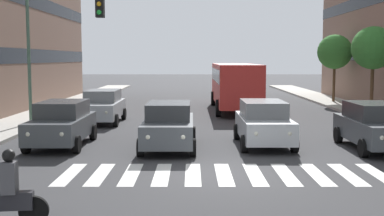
% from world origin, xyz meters
% --- Properties ---
extents(ground_plane, '(180.00, 180.00, 0.00)m').
position_xyz_m(ground_plane, '(0.00, 0.00, 0.00)').
color(ground_plane, '#38383A').
extents(crosswalk_markings, '(9.45, 2.80, 0.01)m').
position_xyz_m(crosswalk_markings, '(0.00, 0.00, 0.00)').
color(crosswalk_markings, silver).
rests_on(crosswalk_markings, ground_plane).
extents(car_0, '(2.02, 4.44, 1.72)m').
position_xyz_m(car_0, '(-5.81, -3.94, 0.89)').
color(car_0, '#474C51').
rests_on(car_0, ground_plane).
extents(car_1, '(2.02, 4.44, 1.72)m').
position_xyz_m(car_1, '(-1.84, -4.79, 0.89)').
color(car_1, '#B2B7BC').
rests_on(car_1, ground_plane).
extents(car_2, '(2.02, 4.44, 1.72)m').
position_xyz_m(car_2, '(1.80, -4.06, 0.89)').
color(car_2, '#474C51').
rests_on(car_2, ground_plane).
extents(car_3, '(2.02, 4.44, 1.72)m').
position_xyz_m(car_3, '(5.93, -4.66, 0.89)').
color(car_3, '#474C51').
rests_on(car_3, ground_plane).
extents(car_row2_0, '(2.02, 4.44, 1.72)m').
position_xyz_m(car_row2_0, '(5.59, -11.42, 0.89)').
color(car_row2_0, '#B2B7BC').
rests_on(car_row2_0, ground_plane).
extents(bus_behind_traffic, '(2.78, 10.50, 3.00)m').
position_xyz_m(bus_behind_traffic, '(-1.84, -17.82, 1.86)').
color(bus_behind_traffic, red).
rests_on(bus_behind_traffic, ground_plane).
extents(motorcycle_with_rider, '(1.70, 0.39, 1.57)m').
position_xyz_m(motorcycle_with_rider, '(4.64, 4.42, 0.65)').
color(motorcycle_with_rider, black).
rests_on(motorcycle_with_rider, ground_plane).
extents(traffic_light_gantry, '(4.52, 0.36, 5.50)m').
position_xyz_m(traffic_light_gantry, '(6.67, -0.74, 3.71)').
color(traffic_light_gantry, '#AD991E').
rests_on(traffic_light_gantry, ground_plane).
extents(street_lamp_right, '(2.45, 0.28, 6.82)m').
position_xyz_m(street_lamp_right, '(8.58, -10.24, 4.30)').
color(street_lamp_right, '#4C6B56').
rests_on(street_lamp_right, sidewalk_right).
extents(street_tree_2, '(2.52, 2.52, 5.08)m').
position_xyz_m(street_tree_2, '(-9.67, -14.80, 3.96)').
color(street_tree_2, '#513823').
rests_on(street_tree_2, sidewalk_left).
extents(street_tree_3, '(2.57, 2.57, 4.99)m').
position_xyz_m(street_tree_3, '(-9.71, -22.65, 3.84)').
color(street_tree_3, '#513823').
rests_on(street_tree_3, sidewalk_left).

